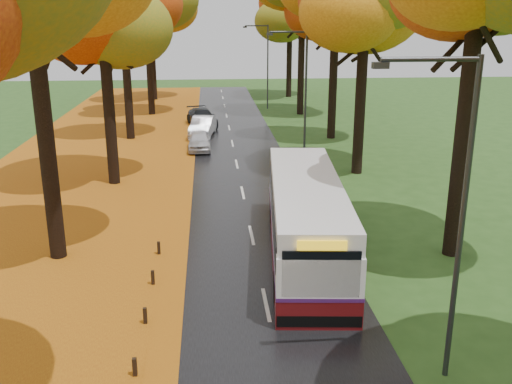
{
  "coord_description": "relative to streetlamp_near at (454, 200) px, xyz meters",
  "views": [
    {
      "loc": [
        -1.68,
        -4.11,
        8.78
      ],
      "look_at": [
        0.0,
        15.81,
        2.6
      ],
      "focal_mm": 40.0,
      "sensor_mm": 36.0,
      "label": 1
    }
  ],
  "objects": [
    {
      "name": "road",
      "position": [
        -3.95,
        17.0,
        -4.69
      ],
      "size": [
        6.5,
        90.0,
        0.04
      ],
      "primitive_type": "cube",
      "color": "black",
      "rests_on": "ground"
    },
    {
      "name": "centre_line",
      "position": [
        -3.95,
        17.0,
        -4.67
      ],
      "size": [
        0.12,
        90.0,
        0.01
      ],
      "primitive_type": "cube",
      "color": "silver",
      "rests_on": "road"
    },
    {
      "name": "leaf_verge",
      "position": [
        -12.95,
        17.0,
        -4.7
      ],
      "size": [
        12.0,
        90.0,
        0.02
      ],
      "primitive_type": "cube",
      "color": "#87380C",
      "rests_on": "ground"
    },
    {
      "name": "leaf_drift",
      "position": [
        -7.0,
        17.0,
        -4.67
      ],
      "size": [
        0.9,
        90.0,
        0.01
      ],
      "primitive_type": "cube",
      "color": "#B97413",
      "rests_on": "road"
    },
    {
      "name": "trees_left",
      "position": [
        -11.13,
        19.06,
        4.82
      ],
      "size": [
        9.2,
        74.0,
        13.88
      ],
      "color": "black",
      "rests_on": "ground"
    },
    {
      "name": "streetlamp_near",
      "position": [
        0.0,
        0.0,
        0.0
      ],
      "size": [
        2.45,
        0.18,
        8.0
      ],
      "color": "#333538",
      "rests_on": "ground"
    },
    {
      "name": "streetlamp_mid",
      "position": [
        0.0,
        22.0,
        0.0
      ],
      "size": [
        2.45,
        0.18,
        8.0
      ],
      "color": "#333538",
      "rests_on": "ground"
    },
    {
      "name": "streetlamp_far",
      "position": [
        0.0,
        44.0,
        0.0
      ],
      "size": [
        2.45,
        0.18,
        8.0
      ],
      "color": "#333538",
      "rests_on": "ground"
    },
    {
      "name": "bus",
      "position": [
        -2.06,
        7.84,
        -3.14
      ],
      "size": [
        3.56,
        11.34,
        2.94
      ],
      "rotation": [
        0.0,
        0.0,
        -0.09
      ],
      "color": "#570D10",
      "rests_on": "road"
    },
    {
      "name": "car_white",
      "position": [
        -6.27,
        26.06,
        -4.03
      ],
      "size": [
        1.53,
        3.77,
        1.28
      ],
      "primitive_type": "imported",
      "rotation": [
        0.0,
        0.0,
        0.0
      ],
      "color": "silver",
      "rests_on": "road"
    },
    {
      "name": "car_silver",
      "position": [
        -6.06,
        30.91,
        -3.94
      ],
      "size": [
        2.2,
        4.64,
        1.47
      ],
      "primitive_type": "imported",
      "rotation": [
        0.0,
        0.0,
        -0.15
      ],
      "color": "#92959A",
      "rests_on": "road"
    },
    {
      "name": "car_dark",
      "position": [
        -6.16,
        35.1,
        -3.98
      ],
      "size": [
        2.92,
        5.09,
        1.39
      ],
      "primitive_type": "imported",
      "rotation": [
        0.0,
        0.0,
        0.21
      ],
      "color": "black",
      "rests_on": "road"
    }
  ]
}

